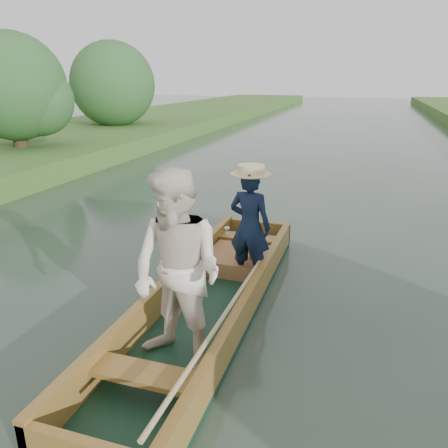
% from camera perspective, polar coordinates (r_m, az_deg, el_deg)
% --- Properties ---
extents(ground, '(120.00, 120.00, 0.00)m').
position_cam_1_polar(ground, '(5.39, -1.99, -11.59)').
color(ground, '#283D30').
rests_on(ground, ground).
extents(trees_far, '(4.40, 10.52, 4.28)m').
position_cam_1_polar(trees_far, '(18.87, -17.71, 16.64)').
color(trees_far, '#47331E').
rests_on(trees_far, ground).
extents(punt, '(1.22, 5.00, 1.99)m').
position_cam_1_polar(punt, '(4.77, -2.40, -6.50)').
color(punt, '#133120').
rests_on(punt, ground).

